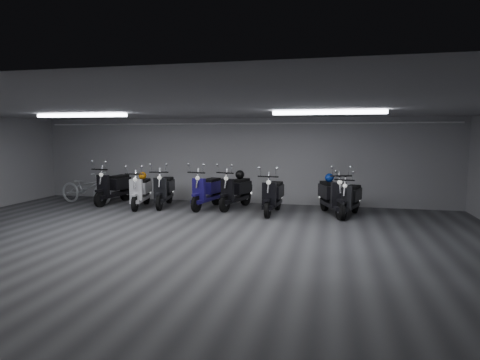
% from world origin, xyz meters
% --- Properties ---
extents(floor, '(14.00, 10.00, 0.01)m').
position_xyz_m(floor, '(0.00, 0.00, -0.01)').
color(floor, '#3A3A3C').
rests_on(floor, ground).
extents(ceiling, '(14.00, 10.00, 0.01)m').
position_xyz_m(ceiling, '(0.00, 0.00, 2.80)').
color(ceiling, gray).
rests_on(ceiling, ground).
extents(back_wall, '(14.00, 0.01, 2.80)m').
position_xyz_m(back_wall, '(0.00, 5.00, 1.40)').
color(back_wall, '#969598').
rests_on(back_wall, ground).
extents(fluor_strip_left, '(2.40, 0.18, 0.08)m').
position_xyz_m(fluor_strip_left, '(-3.00, 1.00, 2.74)').
color(fluor_strip_left, white).
rests_on(fluor_strip_left, ceiling).
extents(fluor_strip_right, '(2.40, 0.18, 0.08)m').
position_xyz_m(fluor_strip_right, '(3.00, 1.00, 2.74)').
color(fluor_strip_right, white).
rests_on(fluor_strip_right, ceiling).
extents(conduit, '(13.60, 0.05, 0.05)m').
position_xyz_m(conduit, '(0.00, 4.92, 2.62)').
color(conduit, white).
rests_on(conduit, back_wall).
extents(scooter_0, '(0.89, 2.04, 1.47)m').
position_xyz_m(scooter_0, '(-3.87, 3.81, 0.74)').
color(scooter_0, black).
rests_on(scooter_0, floor).
extents(scooter_2, '(0.95, 1.94, 1.38)m').
position_xyz_m(scooter_2, '(-2.66, 3.35, 0.69)').
color(scooter_2, silver).
rests_on(scooter_2, floor).
extents(scooter_3, '(0.96, 2.00, 1.43)m').
position_xyz_m(scooter_3, '(-2.02, 3.68, 0.71)').
color(scooter_3, black).
rests_on(scooter_3, floor).
extents(scooter_4, '(1.00, 2.03, 1.44)m').
position_xyz_m(scooter_4, '(-0.63, 3.71, 0.72)').
color(scooter_4, navy).
rests_on(scooter_4, floor).
extents(scooter_5, '(1.16, 2.03, 1.44)m').
position_xyz_m(scooter_5, '(0.25, 3.86, 0.72)').
color(scooter_5, black).
rests_on(scooter_5, floor).
extents(scooter_7, '(0.79, 1.94, 1.41)m').
position_xyz_m(scooter_7, '(1.48, 3.31, 0.71)').
color(scooter_7, black).
rests_on(scooter_7, floor).
extents(scooter_8, '(1.27, 2.07, 1.47)m').
position_xyz_m(scooter_8, '(3.13, 3.50, 0.73)').
color(scooter_8, black).
rests_on(scooter_8, floor).
extents(scooter_9, '(1.11, 1.89, 1.34)m').
position_xyz_m(scooter_9, '(3.60, 3.45, 0.67)').
color(scooter_9, black).
rests_on(scooter_9, floor).
extents(bicycle, '(2.05, 0.96, 1.28)m').
position_xyz_m(bicycle, '(-4.77, 3.66, 0.64)').
color(bicycle, silver).
rests_on(bicycle, floor).
extents(helmet_0, '(0.24, 0.24, 0.24)m').
position_xyz_m(helmet_0, '(-2.71, 3.61, 0.98)').
color(helmet_0, '#CB700B').
rests_on(helmet_0, scooter_2).
extents(helmet_1, '(0.25, 0.25, 0.25)m').
position_xyz_m(helmet_1, '(3.04, 3.76, 1.03)').
color(helmet_1, navy).
rests_on(helmet_1, scooter_8).
extents(helmet_2, '(0.28, 0.28, 0.28)m').
position_xyz_m(helmet_2, '(0.32, 4.11, 1.03)').
color(helmet_2, black).
rests_on(helmet_2, scooter_5).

